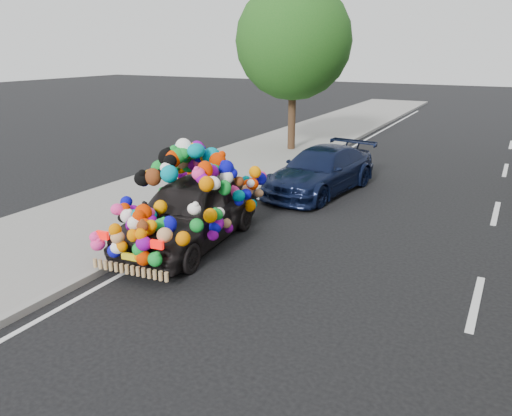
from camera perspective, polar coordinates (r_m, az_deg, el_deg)
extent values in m
plane|color=black|center=(9.44, 1.56, -5.87)|extent=(100.00, 100.00, 0.00)
cube|color=gray|center=(11.83, -17.44, -1.41)|extent=(4.00, 60.00, 0.12)
cube|color=gray|center=(10.59, -9.92, -3.06)|extent=(0.15, 60.00, 0.13)
cylinder|color=#332114|center=(19.02, 4.11, 10.47)|extent=(0.28, 0.28, 2.73)
sphere|color=#1A5516|center=(18.86, 4.30, 18.52)|extent=(4.20, 4.20, 4.20)
imported|color=black|center=(10.09, -7.54, -0.34)|extent=(1.95, 4.09, 1.35)
cube|color=red|center=(8.82, -17.13, -3.00)|extent=(0.22, 0.08, 0.14)
cube|color=red|center=(8.20, -11.25, -4.12)|extent=(0.22, 0.08, 0.14)
cube|color=yellow|center=(8.60, -14.19, -5.43)|extent=(0.34, 0.07, 0.12)
imported|color=black|center=(13.75, 7.43, 4.27)|extent=(2.28, 4.36, 1.21)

